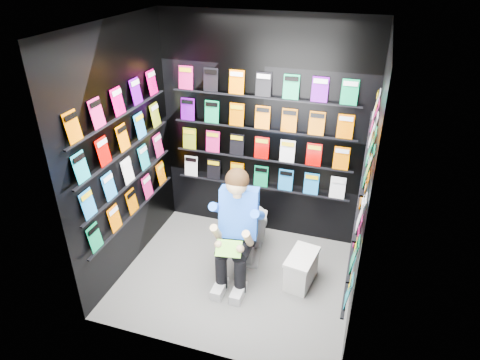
% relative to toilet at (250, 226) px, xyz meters
% --- Properties ---
extents(floor, '(2.40, 2.40, 0.00)m').
position_rel_toilet_xyz_m(floor, '(-0.01, -0.48, -0.37)').
color(floor, slate).
rests_on(floor, ground).
extents(ceiling, '(2.40, 2.40, 0.00)m').
position_rel_toilet_xyz_m(ceiling, '(-0.01, -0.48, 2.23)').
color(ceiling, white).
rests_on(ceiling, floor).
extents(wall_back, '(2.40, 0.04, 2.60)m').
position_rel_toilet_xyz_m(wall_back, '(-0.01, 0.52, 0.93)').
color(wall_back, black).
rests_on(wall_back, floor).
extents(wall_front, '(2.40, 0.04, 2.60)m').
position_rel_toilet_xyz_m(wall_front, '(-0.01, -1.48, 0.93)').
color(wall_front, black).
rests_on(wall_front, floor).
extents(wall_left, '(0.04, 2.00, 2.60)m').
position_rel_toilet_xyz_m(wall_left, '(-1.21, -0.48, 0.93)').
color(wall_left, black).
rests_on(wall_left, floor).
extents(wall_right, '(0.04, 2.00, 2.60)m').
position_rel_toilet_xyz_m(wall_right, '(1.19, -0.48, 0.93)').
color(wall_right, black).
rests_on(wall_right, floor).
extents(comics_back, '(2.10, 0.06, 1.37)m').
position_rel_toilet_xyz_m(comics_back, '(-0.01, 0.49, 0.94)').
color(comics_back, '#D00062').
rests_on(comics_back, wall_back).
extents(comics_left, '(0.06, 1.70, 1.37)m').
position_rel_toilet_xyz_m(comics_left, '(-1.18, -0.48, 0.94)').
color(comics_left, '#D00062').
rests_on(comics_left, wall_left).
extents(comics_right, '(0.06, 1.70, 1.37)m').
position_rel_toilet_xyz_m(comics_right, '(1.16, -0.48, 0.94)').
color(comics_right, '#D00062').
rests_on(comics_right, wall_right).
extents(toilet, '(0.54, 0.81, 0.73)m').
position_rel_toilet_xyz_m(toilet, '(0.00, 0.00, 0.00)').
color(toilet, white).
rests_on(toilet, floor).
extents(longbox, '(0.30, 0.46, 0.32)m').
position_rel_toilet_xyz_m(longbox, '(0.66, -0.34, -0.21)').
color(longbox, silver).
rests_on(longbox, floor).
extents(longbox_lid, '(0.33, 0.49, 0.03)m').
position_rel_toilet_xyz_m(longbox_lid, '(0.66, -0.34, -0.03)').
color(longbox_lid, silver).
rests_on(longbox_lid, longbox).
extents(reader, '(0.65, 0.85, 1.42)m').
position_rel_toilet_xyz_m(reader, '(0.00, -0.38, 0.41)').
color(reader, blue).
rests_on(reader, toilet).
extents(held_comic, '(0.27, 0.19, 0.11)m').
position_rel_toilet_xyz_m(held_comic, '(0.00, -0.73, 0.21)').
color(held_comic, green).
rests_on(held_comic, reader).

